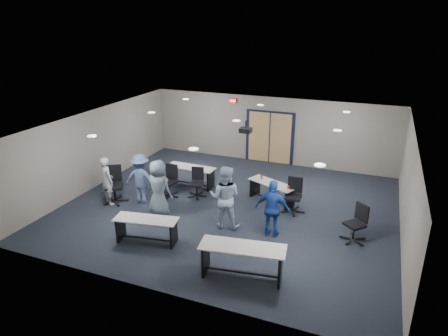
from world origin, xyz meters
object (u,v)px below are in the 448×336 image
at_px(table_front_right, 242,256).
at_px(table_back_right, 272,189).
at_px(chair_back_b, 197,183).
at_px(person_navy, 273,209).
at_px(person_gray, 107,181).
at_px(chair_loose_left, 114,185).
at_px(table_front_left, 146,226).
at_px(person_lightblue, 225,197).
at_px(person_back, 141,179).
at_px(chair_back_d, 293,196).
at_px(table_back_left, 191,173).
at_px(person_plaid, 159,188).
at_px(chair_back_a, 168,181).
at_px(chair_loose_right, 355,223).

height_order(table_front_right, table_back_right, table_back_right).
height_order(chair_back_b, person_navy, person_navy).
height_order(table_front_right, person_gray, person_gray).
xyz_separation_m(table_front_right, person_navy, (0.15, 2.02, 0.28)).
xyz_separation_m(table_back_right, chair_loose_left, (-4.69, -1.91, 0.14)).
height_order(table_front_left, person_lightblue, person_lightblue).
bearing_deg(table_back_right, person_lightblue, -87.69).
height_order(person_gray, person_lightblue, person_lightblue).
bearing_deg(person_back, table_back_right, -170.26).
distance_m(chair_back_b, chair_loose_left, 2.65).
bearing_deg(chair_back_d, table_back_left, 167.51).
relative_size(chair_back_d, person_lightblue, 0.59).
distance_m(chair_back_b, person_plaid, 1.69).
bearing_deg(person_navy, chair_back_b, -26.08).
xyz_separation_m(table_front_left, chair_loose_left, (-2.27, 1.71, 0.13)).
xyz_separation_m(table_back_left, chair_back_a, (-0.29, -1.09, 0.06)).
height_order(table_back_left, person_back, person_back).
relative_size(table_front_left, chair_back_b, 1.79).
relative_size(chair_back_b, person_plaid, 0.57).
bearing_deg(chair_loose_right, table_front_right, -90.02).
bearing_deg(chair_back_b, table_front_left, -102.40).
bearing_deg(person_gray, table_front_right, -171.71).
height_order(chair_back_a, person_lightblue, person_lightblue).
bearing_deg(table_back_right, person_gray, -133.31).
distance_m(table_back_right, chair_back_a, 3.42).
bearing_deg(person_gray, person_navy, -150.74).
height_order(table_front_left, chair_back_d, chair_back_d).
distance_m(person_gray, person_back, 1.05).
height_order(table_front_right, table_back_left, table_front_right).
xyz_separation_m(person_lightblue, person_navy, (1.39, -0.03, -0.10)).
relative_size(person_plaid, person_back, 1.06).
bearing_deg(table_back_left, chair_loose_left, -126.34).
xyz_separation_m(chair_back_d, person_lightblue, (-1.60, -1.62, 0.38)).
xyz_separation_m(chair_loose_right, person_plaid, (-5.59, -0.59, 0.35)).
height_order(chair_loose_right, person_navy, person_navy).
xyz_separation_m(table_back_left, chair_loose_left, (-1.68, -2.14, 0.11)).
bearing_deg(table_front_right, table_front_left, 161.25).
height_order(table_back_left, chair_back_b, chair_back_b).
xyz_separation_m(table_back_left, person_plaid, (0.10, -2.34, 0.38)).
distance_m(chair_loose_left, chair_loose_right, 7.38).
distance_m(chair_back_b, chair_loose_right, 5.20).
bearing_deg(person_navy, table_front_right, 87.28).
bearing_deg(person_lightblue, table_front_left, 35.85).
bearing_deg(chair_back_b, person_plaid, -119.79).
height_order(chair_back_d, chair_loose_left, chair_loose_left).
xyz_separation_m(table_front_right, table_back_right, (-0.44, 4.12, -0.08)).
relative_size(table_front_right, chair_loose_right, 1.96).
relative_size(chair_back_b, person_back, 0.60).
xyz_separation_m(table_front_left, person_plaid, (-0.50, 1.51, 0.40)).
bearing_deg(table_back_right, person_plaid, -120.57).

